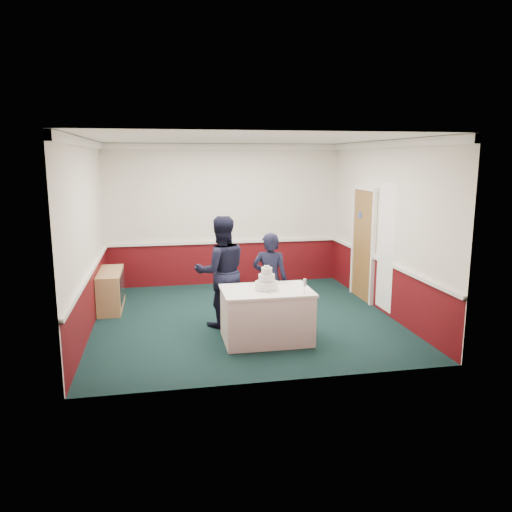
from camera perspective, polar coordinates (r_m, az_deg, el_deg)
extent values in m
plane|color=black|center=(8.62, -1.36, -7.11)|extent=(5.00, 5.00, 0.00)
cube|color=silver|center=(10.70, -3.62, 4.68)|extent=(5.00, 0.05, 3.00)
cube|color=silver|center=(8.24, -18.65, 2.18)|extent=(0.05, 5.00, 3.00)
cube|color=silver|center=(9.01, 14.33, 3.15)|extent=(0.05, 5.00, 3.00)
cube|color=white|center=(8.19, -1.45, 13.07)|extent=(5.00, 5.00, 0.05)
cube|color=#4F0A0F|center=(10.87, -3.55, -0.82)|extent=(5.00, 0.02, 0.90)
cube|color=white|center=(10.78, -3.58, 1.61)|extent=(4.98, 0.05, 0.06)
cube|color=white|center=(10.62, -3.70, 12.36)|extent=(5.00, 0.08, 0.12)
cube|color=olive|center=(9.80, 12.17, 1.20)|extent=(0.05, 0.90, 2.10)
cube|color=#234799|center=(9.84, 11.81, 4.61)|extent=(0.01, 0.12, 0.12)
cube|color=white|center=(8.81, 14.60, 0.99)|extent=(0.02, 0.60, 2.20)
cube|color=#A68551|center=(9.43, -16.25, -3.74)|extent=(0.40, 1.20, 0.70)
cube|color=black|center=(9.40, -15.03, -3.41)|extent=(0.01, 1.00, 0.50)
cube|color=white|center=(7.50, 1.21, -6.87)|extent=(1.28, 0.88, 0.76)
cube|color=white|center=(7.39, 1.22, -3.99)|extent=(1.32, 0.92, 0.04)
cylinder|color=white|center=(7.37, 1.22, -3.39)|extent=(0.34, 0.34, 0.12)
cylinder|color=silver|center=(7.38, 1.22, -3.74)|extent=(0.35, 0.35, 0.03)
cylinder|color=white|center=(7.34, 1.23, -2.52)|extent=(0.24, 0.24, 0.11)
cylinder|color=silver|center=(7.35, 1.22, -2.85)|extent=(0.25, 0.25, 0.02)
cylinder|color=white|center=(7.32, 1.23, -1.72)|extent=(0.16, 0.16, 0.10)
cylinder|color=silver|center=(7.32, 1.23, -2.02)|extent=(0.17, 0.17, 0.02)
sphere|color=#EDE5C9|center=(7.30, 1.23, -1.21)|extent=(0.03, 0.03, 0.03)
sphere|color=#EDE5C9|center=(7.32, 1.42, -1.18)|extent=(0.03, 0.03, 0.03)
sphere|color=#EDE5C9|center=(7.32, 1.04, -1.17)|extent=(0.03, 0.03, 0.03)
sphere|color=#EDE5C9|center=(7.28, 1.41, -1.24)|extent=(0.03, 0.03, 0.03)
sphere|color=#EDE5C9|center=(7.28, 1.05, -1.24)|extent=(0.03, 0.03, 0.03)
cube|color=silver|center=(7.19, 1.32, -4.24)|extent=(0.09, 0.21, 0.00)
cylinder|color=silver|center=(7.24, 5.57, -4.17)|extent=(0.05, 0.05, 0.01)
cylinder|color=silver|center=(7.23, 5.58, -3.81)|extent=(0.01, 0.01, 0.09)
cylinder|color=silver|center=(7.20, 5.59, -3.04)|extent=(0.04, 0.04, 0.11)
imported|color=black|center=(8.05, -4.00, -1.79)|extent=(0.94, 0.77, 1.80)
imported|color=black|center=(7.99, 1.61, -2.79)|extent=(0.66, 0.54, 1.55)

